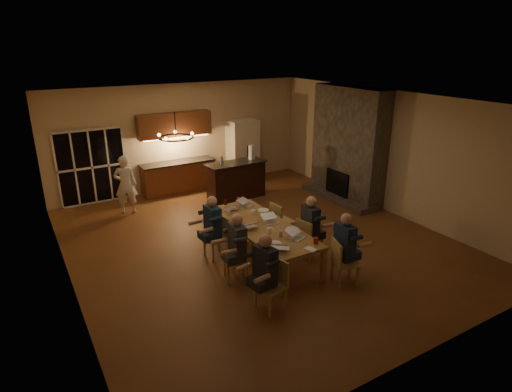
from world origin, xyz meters
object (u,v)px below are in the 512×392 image
Objects in this scene: person_left_far at (213,227)px; plate_far at (263,210)px; person_right_near at (344,247)px; person_left_near at (265,272)px; plate_near at (292,229)px; refrigerator at (243,151)px; bar_blender at (252,152)px; chair_left_near at (271,286)px; redcup_far at (239,200)px; bar_island at (236,180)px; dining_table at (262,241)px; laptop_d at (271,218)px; person_left_mid at (238,248)px; mug_mid at (253,212)px; laptop_a at (281,242)px; standing_person at (126,185)px; plate_left at (275,244)px; chair_right_near at (346,262)px; chandelier at (176,137)px; laptop_c at (248,222)px; laptop_b at (298,233)px; bar_bottle at (222,161)px; can_silver at (281,234)px; chair_right_mid at (310,238)px; laptop_e at (230,205)px; person_right_mid at (310,227)px; chair_left_far at (216,238)px; mug_front at (269,230)px; mug_back at (228,213)px; redcup_mid at (238,220)px; can_cola at (225,202)px; chair_left_mid at (235,259)px; chair_right_far at (282,221)px; redcup_near at (316,241)px; laptop_f at (247,202)px.

plate_far is at bearing 92.11° from person_left_far.
person_left_near is at bearing 93.91° from person_right_near.
person_left_far is at bearing 140.34° from plate_near.
refrigerator is 4.69× the size of bar_blender.
chair_left_near is 7.42× the size of redcup_far.
plate_far is at bearing -72.05° from redcup_far.
bar_island is 6.78× the size of plate_far.
laptop_d is (0.21, -0.00, 0.49)m from dining_table.
mug_mid is at bearing 142.74° from person_left_mid.
laptop_a is 1.72m from mug_mid.
standing_person is 6.07× the size of plate_left.
chandelier is at bearing 71.41° from chair_right_near.
laptop_a is 1.12m from laptop_c.
dining_table is 9.31× the size of laptop_b.
chandelier is 2.67× the size of bar_bottle.
person_left_near is 1.30m from can_silver.
laptop_a is (-1.12, -0.57, 0.42)m from chair_right_mid.
chair_left_near is 2.09× the size of bar_blender.
laptop_a is at bearing 90.00° from laptop_e.
person_right_mid is (0.00, 1.06, 0.00)m from person_right_near.
bar_blender is at bearing -8.12° from person_right_mid.
chair_left_near is 0.64× the size of person_left_near.
chair_left_far reaches higher than redcup_far.
bar_bottle is at bearing 161.56° from person_left_mid.
mug_front is at bearing -102.67° from bar_bottle.
chair_right_mid is 3.41× the size of plate_left.
person_right_near is 2.15× the size of chandelier.
mug_front reaches higher than plate_near.
can_silver is at bearing -158.97° from plate_near.
standing_person reaches higher than person_left_far.
redcup_mid is (-0.01, -0.48, 0.01)m from mug_back.
redcup_far is at bearing 146.63° from standing_person.
chair_right_near is at bearing -169.93° from laptop_a.
chandelier is at bearing -147.40° from redcup_far.
mug_mid is at bearing 35.02° from chair_right_near.
chair_left_near is at bearing -102.89° from can_cola.
standing_person is (-0.95, 5.65, 0.35)m from chair_left_near.
can_cola is at bearing 94.09° from can_silver.
person_left_far is (-3.09, -4.32, -0.31)m from refrigerator.
chair_right_mid is 2.78× the size of laptop_e.
chair_left_far is 1.64m from plate_near.
chair_left_mid is at bearing -135.24° from person_left_mid.
person_right_mid is at bearing 174.14° from chair_right_far.
refrigerator reaches higher than laptop_b.
person_right_near reaches higher than redcup_near.
standing_person is at bearing 123.15° from can_cola.
chair_left_far reaches higher than redcup_mid.
plate_left is at bearing 126.54° from standing_person.
refrigerator is 6.25× the size of laptop_f.
person_right_near is at bearing -175.42° from person_right_mid.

